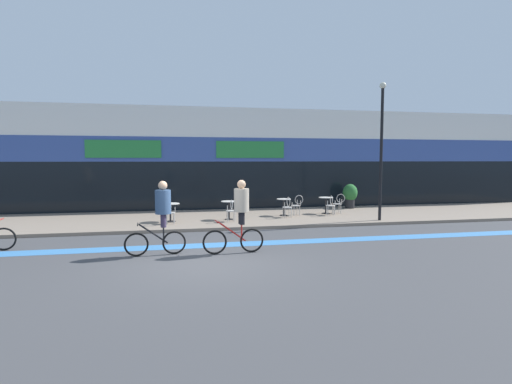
# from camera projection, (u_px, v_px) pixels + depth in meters

# --- Properties ---
(ground_plane) EXTENTS (120.00, 120.00, 0.00)m
(ground_plane) POSITION_uv_depth(u_px,v_px,m) (205.00, 263.00, 10.05)
(ground_plane) COLOR #424244
(sidewalk_slab) EXTENTS (40.00, 5.50, 0.12)m
(sidewalk_slab) POSITION_uv_depth(u_px,v_px,m) (192.00, 219.00, 17.12)
(sidewalk_slab) COLOR gray
(sidewalk_slab) RESTS_ON ground
(storefront_facade) EXTENTS (40.00, 4.06, 5.22)m
(storefront_facade) POSITION_uv_depth(u_px,v_px,m) (188.00, 160.00, 21.52)
(storefront_facade) COLOR silver
(storefront_facade) RESTS_ON ground
(bike_lane_stripe) EXTENTS (36.00, 0.70, 0.01)m
(bike_lane_stripe) POSITION_uv_depth(u_px,v_px,m) (200.00, 246.00, 12.10)
(bike_lane_stripe) COLOR #3D7AB7
(bike_lane_stripe) RESTS_ON ground
(bistro_table_0) EXTENTS (0.74, 0.74, 0.74)m
(bistro_table_0) POSITION_uv_depth(u_px,v_px,m) (170.00, 209.00, 16.01)
(bistro_table_0) COLOR black
(bistro_table_0) RESTS_ON sidewalk_slab
(bistro_table_1) EXTENTS (0.66, 0.66, 0.77)m
(bistro_table_1) POSITION_uv_depth(u_px,v_px,m) (229.00, 207.00, 16.57)
(bistro_table_1) COLOR black
(bistro_table_1) RESTS_ON sidewalk_slab
(bistro_table_2) EXTENTS (0.63, 0.63, 0.75)m
(bistro_table_2) POSITION_uv_depth(u_px,v_px,m) (284.00, 204.00, 17.76)
(bistro_table_2) COLOR black
(bistro_table_2) RESTS_ON sidewalk_slab
(bistro_table_3) EXTENTS (0.65, 0.65, 0.76)m
(bistro_table_3) POSITION_uv_depth(u_px,v_px,m) (326.00, 202.00, 18.44)
(bistro_table_3) COLOR black
(bistro_table_3) RESTS_ON sidewalk_slab
(cafe_chair_0_near) EXTENTS (0.44, 0.59, 0.90)m
(cafe_chair_0_near) POSITION_uv_depth(u_px,v_px,m) (170.00, 211.00, 15.40)
(cafe_chair_0_near) COLOR #B7B2AD
(cafe_chair_0_near) RESTS_ON sidewalk_slab
(cafe_chair_1_near) EXTENTS (0.41, 0.58, 0.90)m
(cafe_chair_1_near) POSITION_uv_depth(u_px,v_px,m) (231.00, 209.00, 15.96)
(cafe_chair_1_near) COLOR #B7B2AD
(cafe_chair_1_near) RESTS_ON sidewalk_slab
(cafe_chair_2_near) EXTENTS (0.42, 0.58, 0.90)m
(cafe_chair_2_near) POSITION_uv_depth(u_px,v_px,m) (288.00, 206.00, 17.15)
(cafe_chair_2_near) COLOR #B7B2AD
(cafe_chair_2_near) RESTS_ON sidewalk_slab
(cafe_chair_2_side) EXTENTS (0.60, 0.45, 0.90)m
(cafe_chair_2_side) POSITION_uv_depth(u_px,v_px,m) (297.00, 204.00, 17.90)
(cafe_chair_2_side) COLOR #B7B2AD
(cafe_chair_2_side) RESTS_ON sidewalk_slab
(cafe_chair_3_near) EXTENTS (0.45, 0.60, 0.90)m
(cafe_chair_3_near) POSITION_uv_depth(u_px,v_px,m) (331.00, 204.00, 17.83)
(cafe_chair_3_near) COLOR #B7B2AD
(cafe_chair_3_near) RESTS_ON sidewalk_slab
(cafe_chair_3_side) EXTENTS (0.59, 0.44, 0.90)m
(cafe_chair_3_side) POSITION_uv_depth(u_px,v_px,m) (339.00, 202.00, 18.55)
(cafe_chair_3_side) COLOR #B7B2AD
(cafe_chair_3_side) RESTS_ON sidewalk_slab
(planter_pot) EXTENTS (0.74, 0.74, 1.25)m
(planter_pot) POSITION_uv_depth(u_px,v_px,m) (350.00, 195.00, 20.48)
(planter_pot) COLOR #232326
(planter_pot) RESTS_ON sidewalk_slab
(lamp_post) EXTENTS (0.26, 0.26, 5.60)m
(lamp_post) POSITION_uv_depth(u_px,v_px,m) (381.00, 142.00, 16.19)
(lamp_post) COLOR black
(lamp_post) RESTS_ON sidewalk_slab
(cyclist_1) EXTENTS (1.73, 0.49, 2.05)m
(cyclist_1) POSITION_uv_depth(u_px,v_px,m) (239.00, 212.00, 11.07)
(cyclist_1) COLOR black
(cyclist_1) RESTS_ON ground
(cyclist_2) EXTENTS (1.65, 0.51, 2.03)m
(cyclist_2) POSITION_uv_depth(u_px,v_px,m) (161.00, 212.00, 10.85)
(cyclist_2) COLOR black
(cyclist_2) RESTS_ON ground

